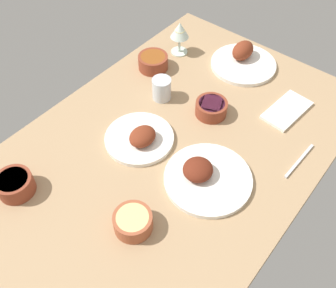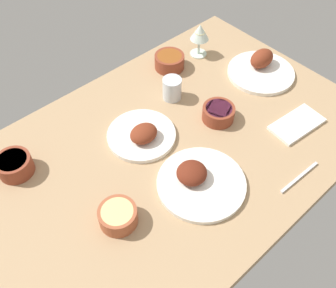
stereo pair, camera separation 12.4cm
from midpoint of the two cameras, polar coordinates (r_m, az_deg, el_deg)
name	(u,v)px [view 1 (the left image)]	position (r cm, az deg, el deg)	size (l,w,h in cm)	color
dining_table	(168,152)	(128.39, -2.76, -1.31)	(140.00, 90.00, 4.00)	tan
plate_near_viewer	(140,138)	(128.12, -6.94, 0.77)	(23.45, 23.45, 6.54)	white
plate_center_main	(243,60)	(159.03, 8.97, 12.27)	(26.25, 26.25, 8.41)	white
plate_far_side	(205,176)	(117.77, 2.59, -5.04)	(27.54, 27.54, 6.66)	white
bowl_potatoes	(133,222)	(109.18, -8.59, -11.63)	(11.13, 11.13, 5.50)	#A35133
bowl_sauce	(15,184)	(125.44, -24.66, -5.68)	(11.20, 11.20, 5.98)	brown
bowl_soup	(153,62)	(155.18, -4.58, 12.10)	(11.87, 11.87, 5.68)	brown
bowl_onions	(211,108)	(135.73, 3.91, 5.32)	(11.34, 11.34, 5.27)	brown
wine_glass	(180,32)	(159.12, -0.55, 16.38)	(7.60, 7.60, 14.00)	silver
water_tumbler	(162,89)	(140.90, -3.50, 8.13)	(7.05, 7.05, 8.46)	silver
folded_napkin	(287,110)	(142.54, 15.03, 4.77)	(19.42, 10.18, 1.20)	white
fork_loose	(299,161)	(128.09, 16.49, -2.59)	(17.42, 0.90, 0.80)	silver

